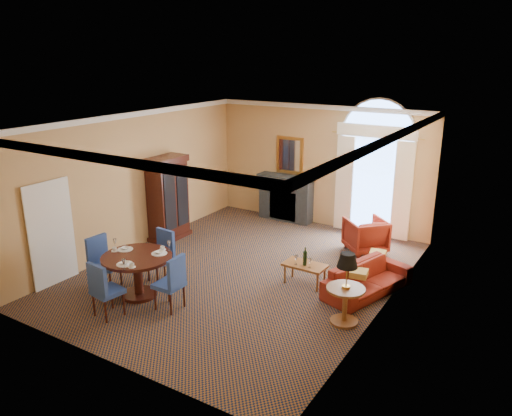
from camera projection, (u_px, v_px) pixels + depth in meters
The scene contains 12 objects.
ground at pixel (244, 272), 10.61m from camera, with size 7.50×7.50×0.00m, color #101D35.
room_envelope at pixel (259, 151), 10.41m from camera, with size 6.04×7.52×3.45m.
armoire at pixel (168, 200), 12.29m from camera, with size 0.60×1.06×2.07m.
dining_table at pixel (137, 267), 9.40m from camera, with size 1.32×1.32×1.03m.
dining_chair_north at pixel (163, 252), 10.10m from camera, with size 0.59×0.59×1.05m.
dining_chair_south at pixel (103, 287), 8.61m from camera, with size 0.54×0.54×1.05m.
dining_chair_east at pixel (173, 280), 8.89m from camera, with size 0.50×0.49×1.05m.
dining_chair_west at pixel (102, 259), 9.79m from camera, with size 0.57×0.57×1.05m.
sofa at pixel (368, 279), 9.64m from camera, with size 1.94×0.76×0.57m, color maroon.
armchair at pixel (366, 235), 11.63m from camera, with size 0.85×0.87×0.79m, color maroon.
coffee_table at pixel (305, 265), 9.95m from camera, with size 0.86×0.49×0.81m.
side_table at pixel (346, 281), 8.41m from camera, with size 0.66×0.66×1.26m.
Camera 1 is at (5.30, -8.14, 4.48)m, focal length 35.00 mm.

